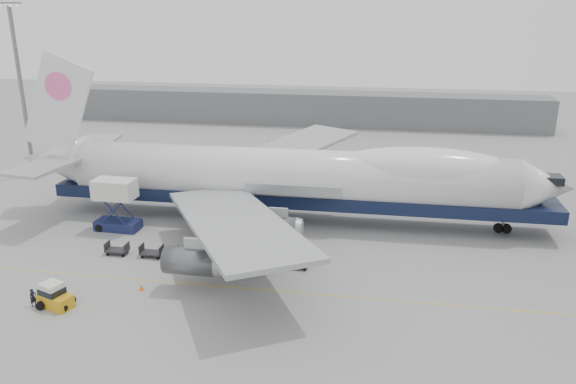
% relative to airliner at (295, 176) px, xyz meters
% --- Properties ---
extents(ground, '(260.00, 260.00, 0.00)m').
position_rel_airliner_xyz_m(ground, '(-0.64, -12.00, -5.62)').
color(ground, gray).
rests_on(ground, ground).
extents(apron_line, '(60.00, 0.15, 0.01)m').
position_rel_airliner_xyz_m(apron_line, '(-0.64, -18.00, -5.62)').
color(apron_line, gold).
rests_on(apron_line, ground).
extents(hangar, '(110.00, 8.00, 7.00)m').
position_rel_airliner_xyz_m(hangar, '(-10.64, 58.00, -2.12)').
color(hangar, slate).
rests_on(hangar, ground).
extents(floodlight_mast, '(2.40, 2.40, 25.43)m').
position_rel_airliner_xyz_m(floodlight_mast, '(-42.64, 12.00, 8.64)').
color(floodlight_mast, slate).
rests_on(floodlight_mast, ground).
extents(airliner, '(67.00, 55.30, 19.98)m').
position_rel_airliner_xyz_m(airliner, '(0.00, 0.00, 0.00)').
color(airliner, white).
rests_on(airliner, ground).
extents(catering_truck, '(5.21, 3.72, 6.13)m').
position_rel_airliner_xyz_m(catering_truck, '(-19.96, -6.37, -2.18)').
color(catering_truck, '#1A224F').
rests_on(catering_truck, ground).
extents(baggage_tug, '(3.39, 2.55, 2.21)m').
position_rel_airliner_xyz_m(baggage_tug, '(-17.49, -23.92, -4.64)').
color(baggage_tug, orange).
rests_on(baggage_tug, ground).
extents(ground_worker, '(0.64, 0.72, 1.64)m').
position_rel_airliner_xyz_m(ground_worker, '(-19.37, -24.17, -4.80)').
color(ground_worker, black).
rests_on(ground_worker, ground).
extents(traffic_cone, '(0.39, 0.39, 0.57)m').
position_rel_airliner_xyz_m(traffic_cone, '(-11.24, -19.89, -5.35)').
color(traffic_cone, '#FF5A0D').
rests_on(traffic_cone, ground).
extents(dolly_0, '(2.30, 1.35, 1.30)m').
position_rel_airliner_xyz_m(dolly_0, '(-16.97, -12.88, -5.09)').
color(dolly_0, '#2D2D30').
rests_on(dolly_0, ground).
extents(dolly_1, '(2.30, 1.35, 1.30)m').
position_rel_airliner_xyz_m(dolly_1, '(-13.12, -12.88, -5.09)').
color(dolly_1, '#2D2D30').
rests_on(dolly_1, ground).
extents(dolly_2, '(2.30, 1.35, 1.30)m').
position_rel_airliner_xyz_m(dolly_2, '(-9.27, -12.88, -5.09)').
color(dolly_2, '#2D2D30').
rests_on(dolly_2, ground).
extents(dolly_3, '(2.30, 1.35, 1.30)m').
position_rel_airliner_xyz_m(dolly_3, '(-5.42, -12.88, -5.09)').
color(dolly_3, '#2D2D30').
rests_on(dolly_3, ground).
extents(dolly_4, '(2.30, 1.35, 1.30)m').
position_rel_airliner_xyz_m(dolly_4, '(-1.58, -12.88, -5.09)').
color(dolly_4, '#2D2D30').
rests_on(dolly_4, ground).
extents(dolly_5, '(2.30, 1.35, 1.30)m').
position_rel_airliner_xyz_m(dolly_5, '(2.27, -12.88, -5.09)').
color(dolly_5, '#2D2D30').
rests_on(dolly_5, ground).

